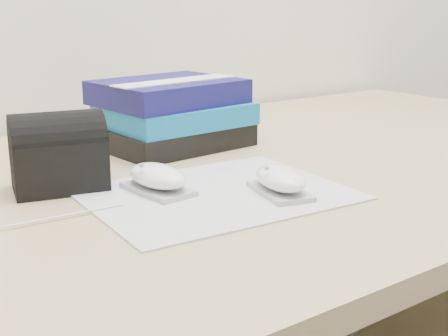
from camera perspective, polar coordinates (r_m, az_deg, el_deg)
desk at (r=1.05m, az=-1.90°, el=-11.55°), size 1.60×0.80×0.73m
mousepad at (r=0.78m, az=-0.78°, el=-2.36°), size 0.33×0.27×0.00m
mouse_rear at (r=0.79m, az=-6.08°, el=-0.94°), size 0.06×0.10×0.04m
mouse_front at (r=0.78m, az=5.18°, el=-1.15°), size 0.07×0.10×0.04m
usb_cable at (r=0.71m, az=-16.28°, el=-4.56°), size 0.20×0.01×0.00m
book_stack at (r=1.03m, az=-4.81°, el=4.97°), size 0.24×0.20×0.11m
pouch at (r=0.82m, az=-14.92°, el=1.37°), size 0.13×0.10×0.10m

